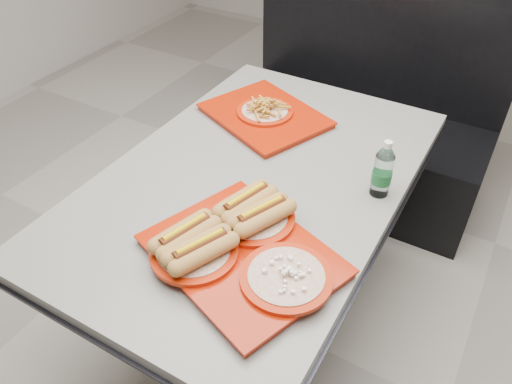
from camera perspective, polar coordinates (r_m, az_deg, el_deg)
The scene contains 6 objects.
ground at distance 2.17m, azimuth -0.12°, elevation -14.05°, with size 6.00×6.00×0.00m, color gray.
diner_table at distance 1.73m, azimuth -0.15°, elevation -2.47°, with size 0.92×1.42×0.75m.
booth_bench at distance 2.66m, azimuth 11.90°, elevation 8.35°, with size 1.30×0.57×1.35m.
tray_near at distance 1.34m, azimuth -1.98°, elevation -5.99°, with size 0.59×0.52×0.11m.
tray_far at distance 1.91m, azimuth 1.01°, elevation 9.03°, with size 0.53×0.48×0.09m.
water_bottle at distance 1.55m, azimuth 14.27°, elevation 2.25°, with size 0.06×0.06×0.19m.
Camera 1 is at (0.65, -1.11, 1.74)m, focal length 35.00 mm.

